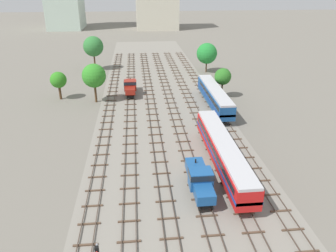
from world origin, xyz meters
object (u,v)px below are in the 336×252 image
(diesel_railcar_right_mid, at_px, (214,95))
(shunter_loco_left_midfar, at_px, (130,86))
(passenger_coach_centre_right_near, at_px, (223,151))
(shunter_loco_centre_nearest, at_px, (200,179))

(diesel_railcar_right_mid, height_order, shunter_loco_left_midfar, diesel_railcar_right_mid)
(passenger_coach_centre_right_near, relative_size, shunter_loco_left_midfar, 2.60)
(shunter_loco_centre_nearest, height_order, shunter_loco_left_midfar, same)
(passenger_coach_centre_right_near, relative_size, diesel_railcar_right_mid, 1.07)
(shunter_loco_centre_nearest, bearing_deg, passenger_coach_centre_right_near, 52.40)
(diesel_railcar_right_mid, relative_size, shunter_loco_left_midfar, 2.42)
(passenger_coach_centre_right_near, bearing_deg, shunter_loco_centre_nearest, -127.60)
(diesel_railcar_right_mid, bearing_deg, shunter_loco_centre_nearest, -106.54)
(passenger_coach_centre_right_near, distance_m, diesel_railcar_right_mid, 23.25)
(shunter_loco_left_midfar, bearing_deg, diesel_railcar_right_mid, -30.66)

